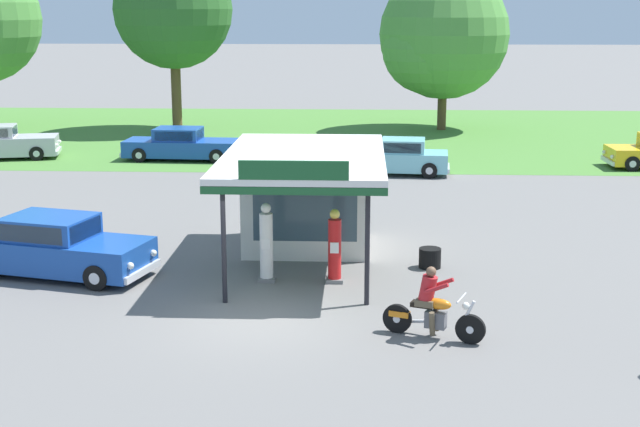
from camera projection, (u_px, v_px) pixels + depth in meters
ground_plane at (262, 318)px, 20.15m from camera, size 300.00×300.00×0.00m
grass_verge_strip at (321, 134)px, 49.33m from camera, size 120.00×24.00×0.01m
service_station_kiosk at (307, 190)px, 25.33m from camera, size 4.29×7.45×3.52m
gas_pump_nearside at (266, 246)px, 22.69m from camera, size 0.44×0.44×2.06m
gas_pump_offside at (335, 249)px, 22.63m from camera, size 0.44×0.44×1.92m
motorcycle_with_rider at (432, 309)px, 18.83m from camera, size 2.14×1.00×1.58m
featured_classic_sedan at (57, 248)px, 23.29m from camera, size 5.29×3.04×1.57m
parked_car_back_row_far_left at (394, 158)px, 37.37m from camera, size 4.97×2.15×1.50m
parked_car_back_row_centre_right at (182, 145)px, 40.87m from camera, size 5.52×2.20×1.48m
tree_oak_left at (173, 11)px, 49.59m from camera, size 6.64×6.64×10.09m
tree_oak_centre at (440, 38)px, 49.68m from camera, size 7.28×7.28×9.04m
spare_tire_stack at (430, 258)px, 24.01m from camera, size 0.60×0.60×0.54m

